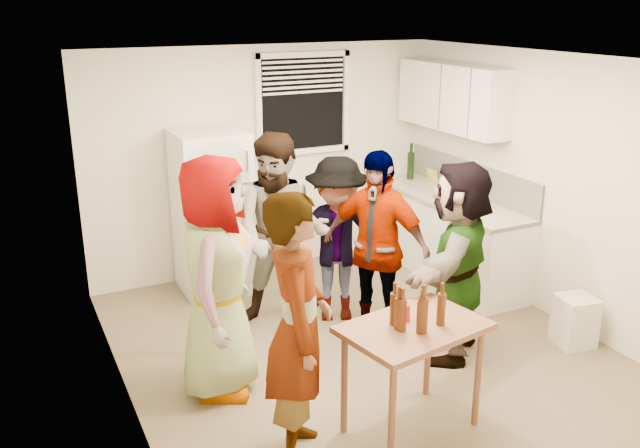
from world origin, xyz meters
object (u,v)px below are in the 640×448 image
refrigerator (212,212)px  trash_bin (575,319)px  wine_bottle (410,179)px  guest_grey (222,387)px  blue_cup (481,214)px  red_cup (404,319)px  guest_back_right (336,317)px  guest_orange (452,352)px  kettle (451,200)px  guest_black (373,336)px  guest_back_left (283,326)px  serving_table (409,427)px  beer_bottle_counter (469,210)px  beer_bottle_table (422,333)px

refrigerator → trash_bin: bearing=-46.2°
wine_bottle → guest_grey: wine_bottle is taller
blue_cup → guest_grey: blue_cup is taller
refrigerator → blue_cup: (2.36, -1.39, 0.05)m
wine_bottle → trash_bin: wine_bottle is taller
red_cup → guest_grey: size_ratio=0.06×
trash_bin → guest_back_right: trash_bin is taller
red_cup → guest_orange: bearing=34.3°
kettle → wine_bottle: size_ratio=0.68×
refrigerator → guest_black: refrigerator is taller
guest_back_right → red_cup: bearing=-78.8°
trash_bin → guest_back_left: 2.66m
wine_bottle → guest_back_right: bearing=-142.0°
blue_cup → trash_bin: 1.39m
guest_black → kettle: bearing=87.9°
guest_black → guest_orange: bearing=7.2°
serving_table → guest_back_left: serving_table is taller
refrigerator → serving_table: refrigerator is taller
kettle → trash_bin: kettle is taller
kettle → guest_back_right: kettle is taller
refrigerator → guest_back_left: refrigerator is taller
blue_cup → red_cup: 2.42m
blue_cup → guest_back_left: size_ratio=0.06×
beer_bottle_counter → serving_table: bearing=-136.0°
blue_cup → trash_bin: (0.13, -1.22, -0.65)m
kettle → wine_bottle: (0.10, 0.94, -0.00)m
kettle → beer_bottle_counter: beer_bottle_counter is taller
wine_bottle → guest_black: (-1.54, -1.80, -0.90)m
beer_bottle_counter → beer_bottle_table: size_ratio=0.91×
beer_bottle_counter → guest_back_left: 2.25m
kettle → wine_bottle: wine_bottle is taller
guest_back_left → guest_black: guest_back_left is taller
beer_bottle_counter → guest_grey: 3.12m
refrigerator → blue_cup: 2.74m
refrigerator → wine_bottle: 2.50m
guest_back_right → guest_black: guest_back_right is taller
refrigerator → guest_black: bearing=-60.5°
wine_bottle → guest_back_left: wine_bottle is taller
blue_cup → guest_orange: (-0.93, -0.87, -0.90)m
guest_grey → guest_black: bearing=-51.7°
guest_grey → blue_cup: bearing=-49.6°
wine_bottle → guest_back_left: (-2.21, -1.24, -0.90)m
kettle → beer_bottle_table: (-1.93, -2.30, -0.08)m
trash_bin → guest_black: 1.80m
red_cup → guest_grey: red_cup is taller
beer_bottle_counter → guest_grey: bearing=-166.7°
guest_grey → guest_back_right: 1.58m
refrigerator → beer_bottle_counter: refrigerator is taller
serving_table → beer_bottle_table: bearing=-97.3°
kettle → serving_table: (-1.91, -2.18, -0.90)m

